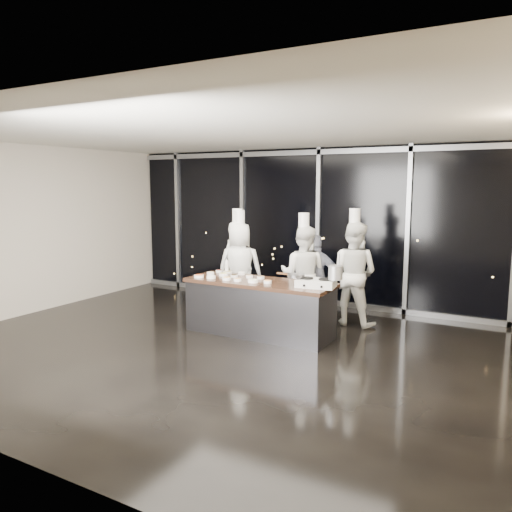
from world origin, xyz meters
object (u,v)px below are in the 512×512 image
(stove, at_px, (316,283))
(guest, at_px, (316,278))
(chef_right, at_px, (353,273))
(stock_pot, at_px, (335,273))
(frying_pan, at_px, (295,275))
(chef_left, at_px, (240,268))
(chef_far_left, at_px, (238,267))
(chef_center, at_px, (303,274))
(demo_counter, at_px, (259,307))

(stove, bearing_deg, guest, 104.27)
(guest, height_order, chef_right, chef_right)
(guest, bearing_deg, stock_pot, 109.36)
(frying_pan, xyz_separation_m, chef_right, (0.46, 1.42, -0.14))
(chef_right, bearing_deg, chef_left, 14.89)
(frying_pan, bearing_deg, chef_left, 139.14)
(stove, xyz_separation_m, chef_far_left, (-2.02, 1.02, -0.06))
(chef_far_left, relative_size, chef_center, 1.02)
(guest, distance_m, chef_right, 0.68)
(frying_pan, distance_m, stock_pot, 0.63)
(stove, height_order, chef_right, chef_right)
(stove, distance_m, guest, 1.36)
(chef_right, bearing_deg, stove, 89.17)
(demo_counter, relative_size, stock_pot, 11.57)
(chef_far_left, height_order, guest, chef_far_left)
(chef_left, bearing_deg, chef_center, 161.56)
(chef_center, bearing_deg, chef_left, -7.61)
(stove, bearing_deg, demo_counter, 170.67)
(stove, xyz_separation_m, guest, (-0.51, 1.25, -0.18))
(stove, height_order, chef_far_left, chef_far_left)
(demo_counter, height_order, guest, guest)
(frying_pan, height_order, chef_left, chef_left)
(chef_right, bearing_deg, guest, 14.85)
(demo_counter, height_order, chef_center, chef_center)
(demo_counter, height_order, chef_right, chef_right)
(demo_counter, xyz_separation_m, stove, (1.00, -0.02, 0.51))
(stove, height_order, frying_pan, frying_pan)
(stock_pot, xyz_separation_m, chef_right, (-0.16, 1.32, -0.23))
(chef_left, xyz_separation_m, guest, (1.45, 0.25, -0.10))
(chef_left, bearing_deg, demo_counter, 113.37)
(stove, distance_m, frying_pan, 0.34)
(demo_counter, xyz_separation_m, chef_far_left, (-1.02, 1.00, 0.46))
(stove, distance_m, chef_far_left, 2.26)
(stove, relative_size, stock_pot, 2.94)
(chef_right, bearing_deg, chef_center, 25.21)
(chef_left, relative_size, chef_center, 1.01)
(stock_pot, bearing_deg, frying_pan, -171.48)
(stock_pot, xyz_separation_m, chef_left, (-2.26, 0.97, -0.26))
(guest, bearing_deg, chef_left, -4.67)
(frying_pan, distance_m, chef_center, 1.19)
(demo_counter, bearing_deg, stove, -1.39)
(chef_center, distance_m, guest, 0.27)
(frying_pan, bearing_deg, chef_center, 99.93)
(stock_pot, distance_m, chef_left, 2.47)
(stock_pot, bearing_deg, chef_left, 156.77)
(frying_pan, relative_size, stock_pot, 2.24)
(chef_far_left, xyz_separation_m, guest, (1.51, 0.22, -0.12))
(chef_center, bearing_deg, stove, 112.46)
(frying_pan, distance_m, guest, 1.35)
(stock_pot, height_order, chef_right, chef_right)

